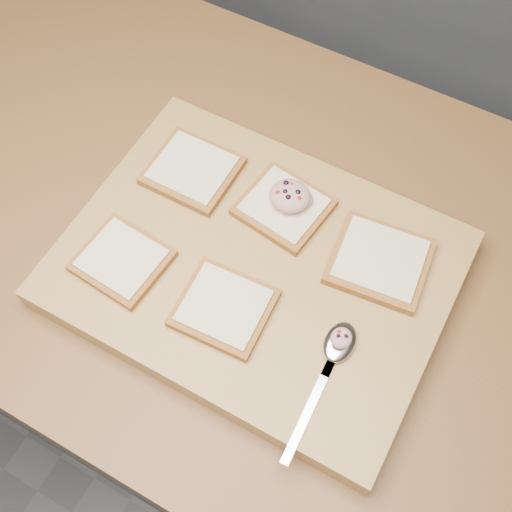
{
  "coord_description": "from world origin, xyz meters",
  "views": [
    {
      "loc": [
        0.17,
        -0.43,
        1.74
      ],
      "look_at": [
        -0.03,
        -0.06,
        0.96
      ],
      "focal_mm": 45.0,
      "sensor_mm": 36.0,
      "label": 1
    }
  ],
  "objects_px": {
    "tuna_salad_dollop": "(290,196)",
    "spoon": "(335,352)",
    "bread_far_center": "(284,207)",
    "cutting_board": "(256,269)"
  },
  "relations": [
    {
      "from": "cutting_board",
      "to": "bread_far_center",
      "type": "bearing_deg",
      "value": 93.68
    },
    {
      "from": "bread_far_center",
      "to": "tuna_salad_dollop",
      "type": "distance_m",
      "value": 0.02
    },
    {
      "from": "bread_far_center",
      "to": "spoon",
      "type": "xyz_separation_m",
      "value": [
        0.16,
        -0.16,
        -0.0
      ]
    },
    {
      "from": "cutting_board",
      "to": "bread_far_center",
      "type": "xyz_separation_m",
      "value": [
        -0.01,
        0.1,
        0.03
      ]
    },
    {
      "from": "cutting_board",
      "to": "tuna_salad_dollop",
      "type": "distance_m",
      "value": 0.12
    },
    {
      "from": "bread_far_center",
      "to": "tuna_salad_dollop",
      "type": "bearing_deg",
      "value": 57.29
    },
    {
      "from": "tuna_salad_dollop",
      "to": "bread_far_center",
      "type": "bearing_deg",
      "value": -122.71
    },
    {
      "from": "tuna_salad_dollop",
      "to": "spoon",
      "type": "xyz_separation_m",
      "value": [
        0.16,
        -0.17,
        -0.02
      ]
    },
    {
      "from": "spoon",
      "to": "bread_far_center",
      "type": "bearing_deg",
      "value": 134.62
    },
    {
      "from": "tuna_salad_dollop",
      "to": "spoon",
      "type": "height_order",
      "value": "tuna_salad_dollop"
    }
  ]
}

